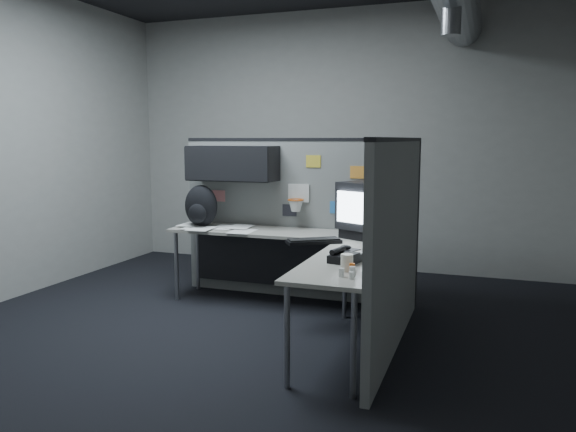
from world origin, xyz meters
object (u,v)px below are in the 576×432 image
at_px(phone, 345,257).
at_px(backpack, 201,207).
at_px(monitor, 369,209).
at_px(desk, 299,250).
at_px(keyboard, 314,241).

bearing_deg(phone, backpack, 169.61).
distance_m(monitor, backpack, 1.74).
height_order(monitor, phone, monitor).
bearing_deg(monitor, desk, -178.75).
relative_size(monitor, keyboard, 1.24).
height_order(desk, keyboard, keyboard).
relative_size(phone, backpack, 0.57).
distance_m(phone, backpack, 2.11).
bearing_deg(desk, monitor, 19.24).
height_order(desk, backpack, backpack).
xyz_separation_m(monitor, backpack, (-1.74, 0.04, -0.05)).
bearing_deg(phone, keyboard, 145.70).
bearing_deg(phone, desk, 148.11).
bearing_deg(monitor, keyboard, -149.94).
relative_size(keyboard, backpack, 1.13).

